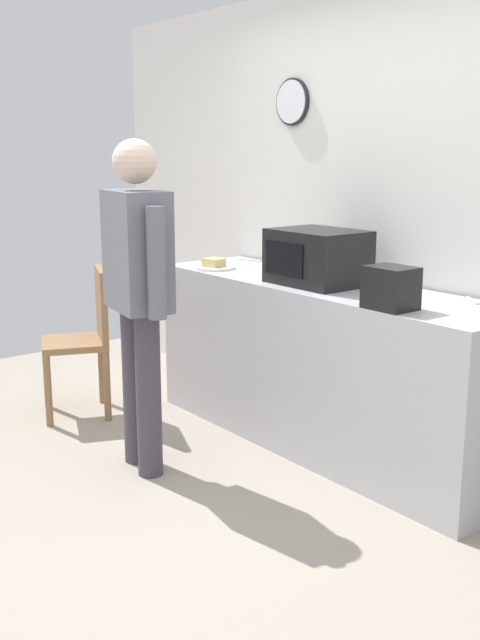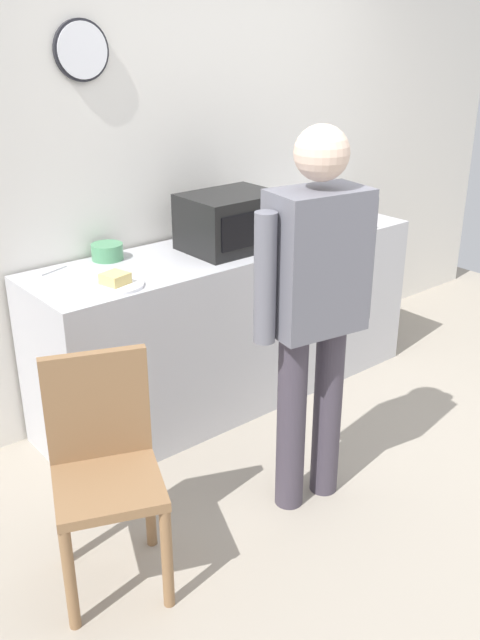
% 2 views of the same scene
% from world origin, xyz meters
% --- Properties ---
extents(ground_plane, '(6.00, 6.00, 0.00)m').
position_xyz_m(ground_plane, '(0.00, 0.00, 0.00)').
color(ground_plane, '#9E9384').
extents(back_wall, '(5.40, 0.13, 2.60)m').
position_xyz_m(back_wall, '(-0.00, 1.60, 1.30)').
color(back_wall, silver).
rests_on(back_wall, ground_plane).
extents(kitchen_counter, '(2.34, 0.62, 0.94)m').
position_xyz_m(kitchen_counter, '(-0.10, 1.22, 0.47)').
color(kitchen_counter, '#B7B7BC').
rests_on(kitchen_counter, ground_plane).
extents(microwave, '(0.50, 0.39, 0.30)m').
position_xyz_m(microwave, '(-0.14, 1.19, 1.09)').
color(microwave, black).
rests_on(microwave, kitchen_counter).
extents(sandwich_plate, '(0.26, 0.26, 0.07)m').
position_xyz_m(sandwich_plate, '(-0.93, 1.06, 0.96)').
color(sandwich_plate, white).
rests_on(sandwich_plate, kitchen_counter).
extents(salad_bowl, '(0.16, 0.16, 0.08)m').
position_xyz_m(salad_bowl, '(-0.75, 1.44, 0.98)').
color(salad_bowl, '#4C8E60').
rests_on(salad_bowl, kitchen_counter).
extents(toaster, '(0.22, 0.18, 0.20)m').
position_xyz_m(toaster, '(0.55, 1.00, 1.04)').
color(toaster, black).
rests_on(toaster, kitchen_counter).
extents(fork_utensil, '(0.15, 0.12, 0.01)m').
position_xyz_m(fork_utensil, '(0.68, 1.46, 0.94)').
color(fork_utensil, silver).
rests_on(fork_utensil, kitchen_counter).
extents(spoon_utensil, '(0.17, 0.07, 0.01)m').
position_xyz_m(spoon_utensil, '(-1.06, 1.45, 0.94)').
color(spoon_utensil, silver).
rests_on(spoon_utensil, kitchen_counter).
extents(person_standing, '(0.58, 0.30, 1.72)m').
position_xyz_m(person_standing, '(-0.45, 0.24, 1.01)').
color(person_standing, '#403945').
rests_on(person_standing, ground_plane).
extents(wooden_chair, '(0.52, 0.52, 0.94)m').
position_xyz_m(wooden_chair, '(-1.40, 0.40, 0.52)').
color(wooden_chair, olive).
rests_on(wooden_chair, ground_plane).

